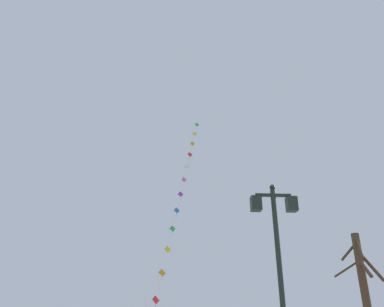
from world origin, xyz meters
The scene contains 3 objects.
twin_lantern_lamp_post centered at (2.75, 8.04, 3.65)m, with size 1.27×0.28×5.31m.
kite_train centered at (0.64, 25.22, 10.51)m, with size 3.85×13.00×19.92m.
bare_tree centered at (7.09, 12.48, 2.65)m, with size 1.72×1.65×4.96m.
Camera 1 is at (-0.08, -2.02, 1.73)m, focal length 36.04 mm.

